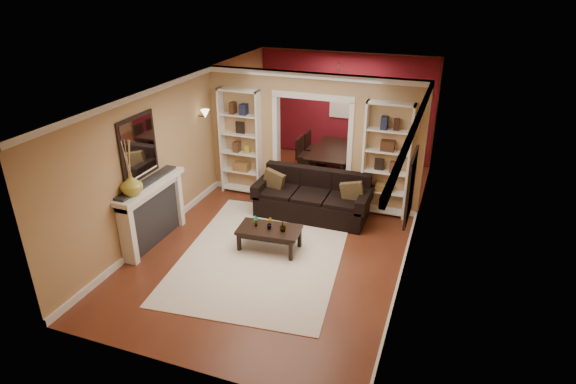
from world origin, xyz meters
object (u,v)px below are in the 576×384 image
at_px(sofa, 312,196).
at_px(coffee_table, 269,239).
at_px(fireplace, 154,214).
at_px(bookshelf_left, 241,143).
at_px(bookshelf_right, 386,160).
at_px(dining_table, 335,161).

distance_m(sofa, coffee_table, 1.53).
xyz_separation_m(sofa, fireplace, (-2.33, -1.95, 0.14)).
relative_size(bookshelf_left, fireplace, 1.35).
bearing_deg(coffee_table, bookshelf_right, 46.83).
bearing_deg(sofa, fireplace, -140.09).
bearing_deg(dining_table, coffee_table, 177.34).
relative_size(coffee_table, bookshelf_right, 0.47).
xyz_separation_m(fireplace, dining_table, (2.19, 4.26, -0.27)).
distance_m(sofa, fireplace, 3.04).
relative_size(bookshelf_right, fireplace, 1.35).
bearing_deg(bookshelf_left, dining_table, 46.47).
distance_m(coffee_table, fireplace, 2.10).
height_order(sofa, bookshelf_right, bookshelf_right).
bearing_deg(dining_table, bookshelf_left, 136.47).
bearing_deg(bookshelf_left, sofa, -17.94).
height_order(fireplace, dining_table, fireplace).
distance_m(sofa, bookshelf_left, 2.01).
distance_m(sofa, bookshelf_right, 1.60).
xyz_separation_m(coffee_table, fireplace, (-2.01, -0.48, 0.37)).
bearing_deg(fireplace, bookshelf_right, 34.80).
xyz_separation_m(bookshelf_left, fireplace, (-0.54, -2.53, -0.57)).
bearing_deg(sofa, coffee_table, -102.30).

